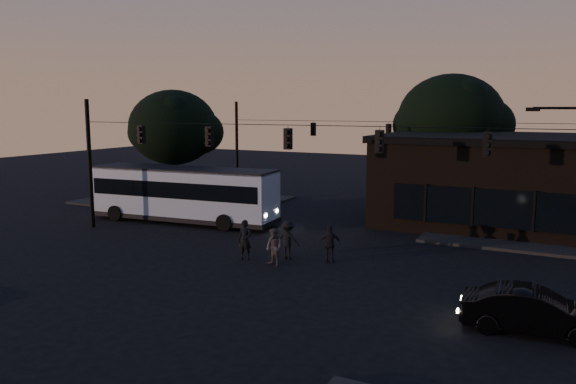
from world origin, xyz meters
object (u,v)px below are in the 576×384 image
at_px(pedestrian_a, 245,240).
at_px(car, 534,311).
at_px(pedestrian_c, 330,244).
at_px(pedestrian_b, 274,247).
at_px(building, 513,180).
at_px(pedestrian_d, 288,240).
at_px(bus, 183,192).

bearing_deg(pedestrian_a, car, -22.08).
relative_size(pedestrian_a, pedestrian_c, 1.07).
bearing_deg(pedestrian_b, pedestrian_a, -168.46).
bearing_deg(pedestrian_b, pedestrian_c, 57.71).
xyz_separation_m(building, pedestrian_a, (-10.21, -14.01, -1.77)).
xyz_separation_m(pedestrian_c, pedestrian_d, (-2.00, -0.32, 0.04)).
height_order(pedestrian_a, pedestrian_c, pedestrian_a).
bearing_deg(car, pedestrian_b, 69.89).
relative_size(pedestrian_b, pedestrian_d, 0.92).
distance_m(pedestrian_a, pedestrian_b, 1.69).
relative_size(car, pedestrian_b, 2.61).
distance_m(building, pedestrian_c, 14.35).
bearing_deg(pedestrian_c, car, 134.73).
xyz_separation_m(building, pedestrian_d, (-8.49, -12.98, -1.79)).
bearing_deg(pedestrian_d, pedestrian_c, -175.66).
xyz_separation_m(pedestrian_b, pedestrian_c, (2.05, 1.59, 0.04)).
height_order(pedestrian_a, pedestrian_d, pedestrian_a).
bearing_deg(pedestrian_d, pedestrian_b, 83.09).
distance_m(pedestrian_b, pedestrian_d, 1.27).
height_order(pedestrian_c, pedestrian_d, pedestrian_d).
relative_size(car, pedestrian_a, 2.34).
bearing_deg(pedestrian_a, pedestrian_d, 23.41).
bearing_deg(building, pedestrian_d, -123.20).
relative_size(building, car, 3.53).
relative_size(building, pedestrian_d, 8.42).
distance_m(pedestrian_b, pedestrian_c, 2.59).
height_order(building, car, building).
xyz_separation_m(pedestrian_a, pedestrian_c, (3.71, 1.35, -0.06)).
bearing_deg(pedestrian_c, pedestrian_a, 2.22).
bearing_deg(bus, pedestrian_b, -36.98).
bearing_deg(pedestrian_b, car, 4.35).
relative_size(bus, pedestrian_d, 6.64).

